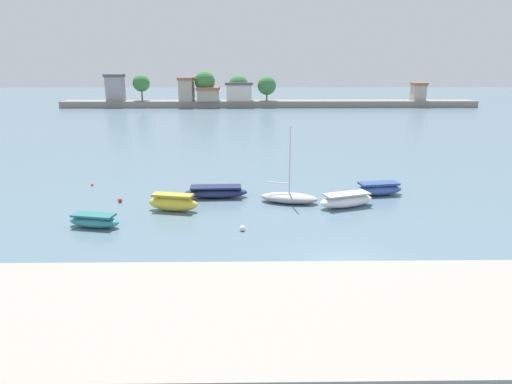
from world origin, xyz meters
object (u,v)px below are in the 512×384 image
moored_boat_4 (346,200)px  mooring_buoy_0 (120,200)px  moored_boat_2 (216,192)px  mooring_buoy_2 (242,228)px  moored_boat_3 (289,198)px  mooring_buoy_1 (92,184)px  moored_boat_5 (378,189)px  moored_boat_0 (94,221)px  moored_boat_1 (173,203)px

moored_boat_4 → mooring_buoy_0: 17.31m
moored_boat_2 → mooring_buoy_2: (2.23, -7.41, -0.27)m
moored_boat_3 → moored_boat_4: bearing=-1.7°
moored_boat_2 → mooring_buoy_1: (-11.20, 3.77, -0.33)m
moored_boat_3 → mooring_buoy_0: moored_boat_3 is taller
moored_boat_2 → mooring_buoy_1: moored_boat_2 is taller
moored_boat_3 → moored_boat_5: (7.46, 2.00, 0.09)m
mooring_buoy_0 → moored_boat_0: bearing=-91.4°
moored_boat_0 → mooring_buoy_0: 5.39m
moored_boat_1 → moored_boat_2: (2.87, 3.28, -0.15)m
moored_boat_0 → moored_boat_2: 9.95m
moored_boat_1 → mooring_buoy_2: moored_boat_1 is taller
moored_boat_5 → mooring_buoy_2: (-10.98, -7.94, -0.32)m
moored_boat_3 → mooring_buoy_1: size_ratio=24.20×
moored_boat_5 → mooring_buoy_1: (-24.40, 3.23, -0.38)m
moored_boat_1 → mooring_buoy_1: 10.92m
mooring_buoy_0 → moored_boat_2: bearing=9.1°
moored_boat_0 → moored_boat_5: (20.68, 7.10, 0.07)m
moored_boat_0 → mooring_buoy_2: 9.74m
moored_boat_0 → mooring_buoy_1: bearing=121.2°
moored_boat_4 → mooring_buoy_0: bearing=156.4°
moored_boat_4 → moored_boat_5: 4.53m
moored_boat_1 → mooring_buoy_1: (-8.33, 7.05, -0.48)m
mooring_buoy_1 → moored_boat_5: bearing=-7.5°
moored_boat_0 → moored_boat_3: moored_boat_3 is taller
moored_boat_0 → mooring_buoy_2: moored_boat_0 is taller
moored_boat_4 → mooring_buoy_1: (-21.10, 6.34, -0.39)m
moored_boat_1 → moored_boat_3: size_ratio=0.65×
moored_boat_4 → moored_boat_2: bearing=146.5°
moored_boat_3 → moored_boat_5: 7.73m
moored_boat_3 → moored_boat_0: bearing=-145.8°
moored_boat_5 → moored_boat_3: bearing=-173.7°
moored_boat_1 → mooring_buoy_2: bearing=-27.3°
moored_boat_3 → mooring_buoy_1: bearing=175.9°
moored_boat_3 → moored_boat_2: bearing=178.8°
moored_boat_2 → mooring_buoy_0: size_ratio=14.94×
moored_boat_5 → mooring_buoy_2: moored_boat_5 is taller
moored_boat_2 → mooring_buoy_2: bearing=-75.7°
mooring_buoy_2 → mooring_buoy_0: bearing=146.9°
mooring_buoy_1 → moored_boat_3: bearing=-17.2°
moored_boat_3 → mooring_buoy_2: bearing=-107.5°
moored_boat_2 → moored_boat_4: size_ratio=1.11×
mooring_buoy_1 → moored_boat_2: bearing=-18.6°
moored_boat_0 → mooring_buoy_2: (9.70, -0.84, -0.25)m
mooring_buoy_1 → mooring_buoy_0: bearing=-52.1°
moored_boat_2 → moored_boat_5: size_ratio=1.22×
moored_boat_1 → moored_boat_4: moored_boat_1 is taller
moored_boat_3 → mooring_buoy_1: (-16.94, 5.23, -0.29)m
mooring_buoy_2 → moored_boat_3: bearing=59.4°
moored_boat_4 → mooring_buoy_0: size_ratio=13.50×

